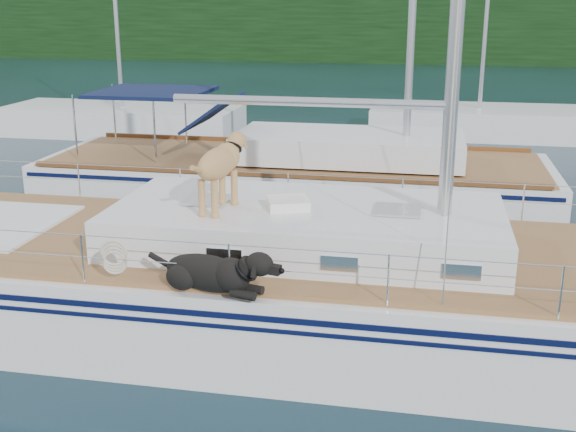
# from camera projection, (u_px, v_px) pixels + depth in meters

# --- Properties ---
(ground) EXTENTS (120.00, 120.00, 0.00)m
(ground) POSITION_uv_depth(u_px,v_px,m) (251.00, 325.00, 10.33)
(ground) COLOR black
(ground) RESTS_ON ground
(tree_line) EXTENTS (90.00, 3.00, 6.00)m
(tree_line) POSITION_uv_depth(u_px,v_px,m) (401.00, 20.00, 51.74)
(tree_line) COLOR black
(tree_line) RESTS_ON ground
(shore_bank) EXTENTS (92.00, 1.00, 1.20)m
(shore_bank) POSITION_uv_depth(u_px,v_px,m) (400.00, 53.00, 53.56)
(shore_bank) COLOR #595147
(shore_bank) RESTS_ON ground
(main_sailboat) EXTENTS (12.00, 4.01, 14.01)m
(main_sailboat) POSITION_uv_depth(u_px,v_px,m) (256.00, 281.00, 10.11)
(main_sailboat) COLOR white
(main_sailboat) RESTS_ON ground
(neighbor_sailboat) EXTENTS (11.00, 3.50, 13.30)m
(neighbor_sailboat) POSITION_uv_depth(u_px,v_px,m) (299.00, 181.00, 15.89)
(neighbor_sailboat) COLOR white
(neighbor_sailboat) RESTS_ON ground
(bg_boat_west) EXTENTS (8.00, 3.00, 11.65)m
(bg_boat_west) POSITION_uv_depth(u_px,v_px,m) (123.00, 121.00, 24.83)
(bg_boat_west) COLOR white
(bg_boat_west) RESTS_ON ground
(bg_boat_center) EXTENTS (7.20, 3.00, 11.65)m
(bg_boat_center) POSITION_uv_depth(u_px,v_px,m) (478.00, 122.00, 24.50)
(bg_boat_center) COLOR white
(bg_boat_center) RESTS_ON ground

